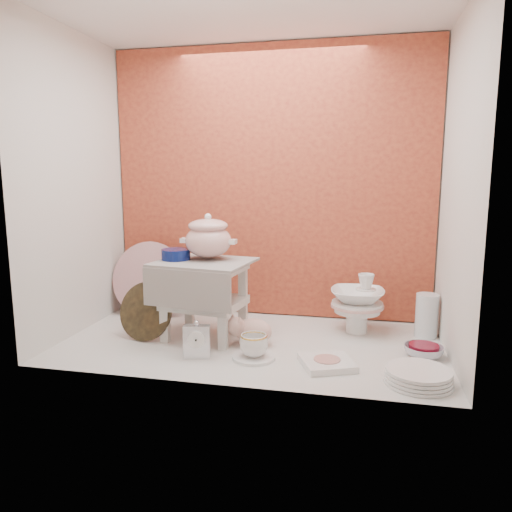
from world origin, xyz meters
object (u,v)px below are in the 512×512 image
(gold_rim_teacup, at_px, (254,345))
(crystal_bowl, at_px, (424,352))
(floral_platter, at_px, (149,279))
(mantel_clock, at_px, (197,340))
(step_stool, at_px, (205,299))
(dinner_plate_stack, at_px, (418,376))
(blue_white_vase, at_px, (153,293))
(soup_tureen, at_px, (208,236))
(porcelain_tower, at_px, (357,303))
(plush_pig, at_px, (253,331))

(gold_rim_teacup, relative_size, crystal_bowl, 0.73)
(floral_platter, xyz_separation_m, mantel_clock, (0.49, -0.58, -0.13))
(step_stool, relative_size, gold_rim_teacup, 3.55)
(floral_platter, bearing_deg, dinner_plate_stack, -24.59)
(floral_platter, bearing_deg, crystal_bowl, -13.63)
(step_stool, height_order, gold_rim_teacup, step_stool)
(gold_rim_teacup, bearing_deg, blue_white_vase, 141.63)
(soup_tureen, bearing_deg, floral_platter, 150.42)
(gold_rim_teacup, bearing_deg, dinner_plate_stack, -9.49)
(dinner_plate_stack, distance_m, porcelain_tower, 0.64)
(dinner_plate_stack, xyz_separation_m, porcelain_tower, (-0.24, 0.58, 0.12))
(gold_rim_teacup, bearing_deg, plush_pig, 103.44)
(plush_pig, bearing_deg, floral_platter, 149.37)
(blue_white_vase, bearing_deg, crystal_bowl, -15.38)
(soup_tureen, xyz_separation_m, blue_white_vase, (-0.44, 0.30, -0.38))
(mantel_clock, bearing_deg, soup_tureen, 84.81)
(soup_tureen, bearing_deg, step_stool, -98.38)
(step_stool, relative_size, soup_tureen, 1.65)
(soup_tureen, distance_m, blue_white_vase, 0.66)
(gold_rim_teacup, bearing_deg, mantel_clock, -170.14)
(crystal_bowl, distance_m, porcelain_tower, 0.44)
(step_stool, xyz_separation_m, blue_white_vase, (-0.43, 0.35, -0.08))
(step_stool, relative_size, blue_white_vase, 1.90)
(soup_tureen, height_order, dinner_plate_stack, soup_tureen)
(soup_tureen, relative_size, blue_white_vase, 1.15)
(soup_tureen, distance_m, gold_rim_teacup, 0.60)
(blue_white_vase, bearing_deg, step_stool, -38.80)
(floral_platter, height_order, gold_rim_teacup, floral_platter)
(step_stool, bearing_deg, mantel_clock, -71.53)
(soup_tureen, relative_size, porcelain_tower, 0.87)
(dinner_plate_stack, relative_size, porcelain_tower, 0.85)
(blue_white_vase, relative_size, dinner_plate_stack, 0.89)
(crystal_bowl, bearing_deg, soup_tureen, 174.16)
(mantel_clock, xyz_separation_m, dinner_plate_stack, (0.93, -0.07, -0.05))
(mantel_clock, relative_size, porcelain_tower, 0.55)
(blue_white_vase, height_order, gold_rim_teacup, blue_white_vase)
(blue_white_vase, bearing_deg, plush_pig, -30.37)
(plush_pig, relative_size, porcelain_tower, 0.74)
(mantel_clock, bearing_deg, step_stool, 87.72)
(blue_white_vase, bearing_deg, floral_platter, -90.60)
(floral_platter, height_order, mantel_clock, floral_platter)
(plush_pig, height_order, crystal_bowl, plush_pig)
(floral_platter, bearing_deg, gold_rim_teacup, -35.99)
(step_stool, xyz_separation_m, soup_tureen, (0.01, 0.05, 0.31))
(mantel_clock, bearing_deg, floral_platter, 117.19)
(step_stool, bearing_deg, porcelain_tower, 25.66)
(gold_rim_teacup, bearing_deg, soup_tureen, 135.99)
(plush_pig, distance_m, gold_rim_teacup, 0.18)
(soup_tureen, relative_size, crystal_bowl, 1.57)
(porcelain_tower, bearing_deg, floral_platter, 176.88)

